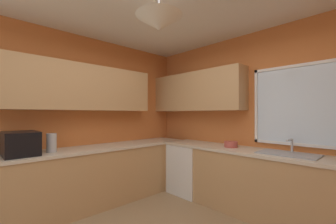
% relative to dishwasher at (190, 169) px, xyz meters
% --- Properties ---
extents(room_shell, '(4.04, 4.00, 2.72)m').
position_rel_dishwasher_xyz_m(room_shell, '(0.61, -1.11, 1.37)').
color(room_shell, '#D17238').
rests_on(room_shell, ground_plane).
extents(counter_run_left, '(0.65, 3.61, 0.89)m').
position_rel_dishwasher_xyz_m(counter_run_left, '(-0.66, -1.60, 0.02)').
color(counter_run_left, tan).
rests_on(counter_run_left, ground_plane).
extents(counter_run_back, '(3.13, 0.65, 0.89)m').
position_rel_dishwasher_xyz_m(counter_run_back, '(1.20, 0.03, 0.02)').
color(counter_run_back, tan).
rests_on(counter_run_back, ground_plane).
extents(dishwasher, '(0.60, 0.60, 0.84)m').
position_rel_dishwasher_xyz_m(dishwasher, '(0.00, 0.00, 0.00)').
color(dishwasher, white).
rests_on(dishwasher, ground_plane).
extents(microwave, '(0.48, 0.36, 0.29)m').
position_rel_dishwasher_xyz_m(microwave, '(-0.66, -2.41, 0.61)').
color(microwave, black).
rests_on(microwave, counter_run_left).
extents(kettle, '(0.12, 0.12, 0.25)m').
position_rel_dishwasher_xyz_m(kettle, '(-0.64, -2.07, 0.59)').
color(kettle, '#B7B7BC').
rests_on(kettle, counter_run_left).
extents(sink_assembly, '(0.67, 0.40, 0.19)m').
position_rel_dishwasher_xyz_m(sink_assembly, '(1.58, 0.04, 0.48)').
color(sink_assembly, '#9EA0A5').
rests_on(sink_assembly, counter_run_back).
extents(bowl, '(0.20, 0.20, 0.09)m').
position_rel_dishwasher_xyz_m(bowl, '(0.79, 0.03, 0.51)').
color(bowl, '#B74C42').
rests_on(bowl, counter_run_back).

